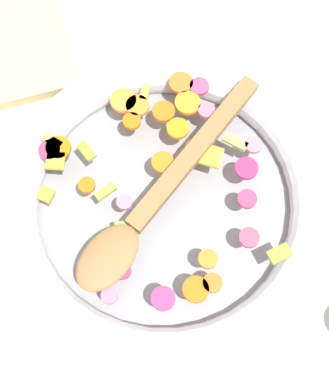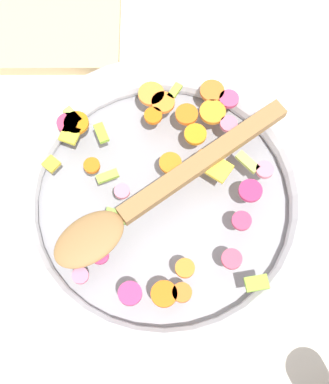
{
  "view_description": "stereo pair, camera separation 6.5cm",
  "coord_description": "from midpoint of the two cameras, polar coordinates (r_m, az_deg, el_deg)",
  "views": [
    {
      "loc": [
        -0.07,
        -0.22,
        0.66
      ],
      "look_at": [
        0.0,
        0.0,
        0.05
      ],
      "focal_mm": 50.0,
      "sensor_mm": 36.0,
      "label": 1
    },
    {
      "loc": [
        -0.0,
        -0.23,
        0.66
      ],
      "look_at": [
        0.0,
        0.0,
        0.05
      ],
      "focal_mm": 50.0,
      "sensor_mm": 36.0,
      "label": 2
    }
  ],
  "objects": [
    {
      "name": "ground_plane",
      "position": [
        0.7,
        2.65,
        -1.81
      ],
      "size": [
        4.0,
        4.0,
        0.0
      ],
      "primitive_type": "plane",
      "color": "beige"
    },
    {
      "name": "skillet",
      "position": [
        0.68,
        2.73,
        -1.2
      ],
      "size": [
        0.42,
        0.42,
        0.05
      ],
      "color": "gray",
      "rests_on": "ground_plane"
    },
    {
      "name": "chopped_vegetables",
      "position": [
        0.66,
        3.4,
        2.64
      ],
      "size": [
        0.29,
        0.3,
        0.01
      ],
      "color": "orange",
      "rests_on": "skillet"
    },
    {
      "name": "wooden_spoon",
      "position": [
        0.63,
        1.49,
        -0.95
      ],
      "size": [
        0.29,
        0.23,
        0.01
      ],
      "color": "olive",
      "rests_on": "chopped_vegetables"
    },
    {
      "name": "cutting_board",
      "position": [
        0.84,
        -11.04,
        17.23
      ],
      "size": [
        0.24,
        0.18,
        0.02
      ],
      "color": "tan",
      "rests_on": "ground_plane"
    }
  ]
}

